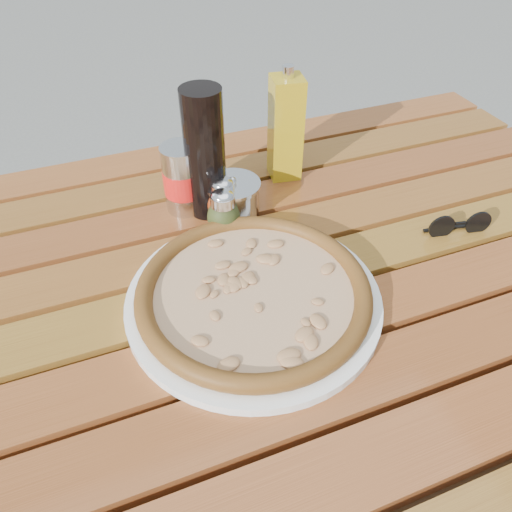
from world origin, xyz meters
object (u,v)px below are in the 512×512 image
object	(u,v)px
dark_bottle	(205,154)
soda_can	(183,179)
plate	(254,299)
sunglasses	(459,225)
table	(261,313)
pizza	(254,292)
olive_oil_cruet	(286,128)
parmesan_tin	(233,197)
pepper_shaker	(223,200)
oregano_shaker	(223,213)

from	to	relation	value
dark_bottle	soda_can	distance (m)	0.07
plate	dark_bottle	xyz separation A→B (m)	(0.01, 0.24, 0.10)
plate	sunglasses	bearing A→B (deg)	4.03
table	pizza	bearing A→B (deg)	-123.78
dark_bottle	sunglasses	xyz separation A→B (m)	(0.36, -0.21, -0.09)
soda_can	olive_oil_cruet	bearing A→B (deg)	10.31
dark_bottle	parmesan_tin	bearing A→B (deg)	-29.03
pepper_shaker	sunglasses	world-z (taller)	pepper_shaker
plate	parmesan_tin	size ratio (longest dim) A/B	3.25
plate	pizza	size ratio (longest dim) A/B	1.01
olive_oil_cruet	plate	bearing A→B (deg)	-120.79
table	pizza	distance (m)	0.11
dark_bottle	parmesan_tin	size ratio (longest dim) A/B	1.99
oregano_shaker	dark_bottle	distance (m)	0.10
table	sunglasses	bearing A→B (deg)	-2.45
plate	dark_bottle	distance (m)	0.26
pizza	dark_bottle	xyz separation A→B (m)	(0.01, 0.24, 0.09)
parmesan_tin	sunglasses	xyz separation A→B (m)	(0.33, -0.19, -0.01)
table	soda_can	distance (m)	0.26
sunglasses	soda_can	bearing A→B (deg)	161.26
oregano_shaker	olive_oil_cruet	world-z (taller)	olive_oil_cruet
table	oregano_shaker	xyz separation A→B (m)	(-0.01, 0.13, 0.11)
dark_bottle	oregano_shaker	bearing A→B (deg)	-85.24
table	oregano_shaker	distance (m)	0.17
oregano_shaker	parmesan_tin	bearing A→B (deg)	55.45
pepper_shaker	dark_bottle	bearing A→B (deg)	115.27
oregano_shaker	sunglasses	size ratio (longest dim) A/B	0.74
pizza	oregano_shaker	xyz separation A→B (m)	(0.01, 0.17, 0.02)
dark_bottle	parmesan_tin	distance (m)	0.09
sunglasses	table	bearing A→B (deg)	-171.12
pepper_shaker	dark_bottle	world-z (taller)	dark_bottle
pepper_shaker	oregano_shaker	size ratio (longest dim) A/B	1.00
dark_bottle	sunglasses	distance (m)	0.43
pepper_shaker	parmesan_tin	size ratio (longest dim) A/B	0.74
table	plate	xyz separation A→B (m)	(-0.03, -0.04, 0.08)
parmesan_tin	pepper_shaker	bearing A→B (deg)	-148.84
pizza	olive_oil_cruet	world-z (taller)	olive_oil_cruet
table	sunglasses	size ratio (longest dim) A/B	12.58
pizza	olive_oil_cruet	size ratio (longest dim) A/B	1.71
pizza	sunglasses	size ratio (longest dim) A/B	3.22
table	oregano_shaker	world-z (taller)	oregano_shaker
table	parmesan_tin	size ratio (longest dim) A/B	12.66
plate	olive_oil_cruet	size ratio (longest dim) A/B	1.71
oregano_shaker	sunglasses	xyz separation A→B (m)	(0.36, -0.14, -0.02)
pepper_shaker	olive_oil_cruet	bearing A→B (deg)	31.12
table	plate	bearing A→B (deg)	-123.78
olive_oil_cruet	sunglasses	size ratio (longest dim) A/B	1.89
table	oregano_shaker	size ratio (longest dim) A/B	17.07
dark_bottle	pepper_shaker	bearing A→B (deg)	-64.73
table	pepper_shaker	world-z (taller)	pepper_shaker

